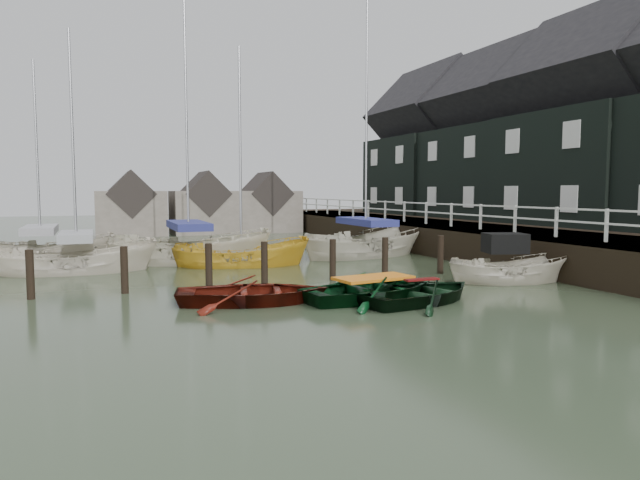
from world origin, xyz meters
name	(u,v)px	position (x,y,z in m)	size (l,w,h in m)	color
ground	(335,298)	(0.00, 0.00, 0.00)	(120.00, 120.00, 0.00)	#2C3924
pier	(429,237)	(9.48, 10.00, 0.71)	(3.04, 32.00, 2.70)	black
land_strip	(516,247)	(15.00, 10.00, 0.00)	(14.00, 38.00, 1.50)	black
quay_houses	(538,139)	(14.99, 8.66, 5.68)	(6.52, 28.14, 10.01)	black
mooring_pilings	(267,269)	(-1.11, 3.00, 0.50)	(13.72, 0.22, 1.80)	black
far_sheds	(202,207)	(0.83, 26.00, 1.86)	(14.00, 4.08, 4.39)	#665B51
rowboat_red	(254,303)	(-2.33, 0.18, 0.00)	(2.94, 4.11, 0.85)	#51140B
rowboat_green	(373,300)	(0.91, -0.60, 0.00)	(2.98, 4.17, 0.86)	black
rowboat_dkgreen	(421,302)	(2.00, -1.37, 0.00)	(2.83, 3.96, 0.82)	black
motorboat	(508,279)	(6.40, 0.40, 0.11)	(4.28, 2.65, 2.40)	beige
sailboat_a	(77,271)	(-6.93, 8.20, 0.06)	(5.88, 2.43, 9.98)	beige
sailboat_b	(189,261)	(-2.62, 9.48, 0.06)	(7.38, 4.78, 12.69)	beige
sailboat_c	(242,265)	(-0.79, 7.80, 0.02)	(5.84, 3.30, 9.75)	gold
sailboat_d	(366,255)	(5.43, 9.07, 0.06)	(7.41, 4.27, 13.20)	beige
sailboat_e	(41,262)	(-8.38, 11.43, 0.06)	(6.56, 4.17, 9.51)	beige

